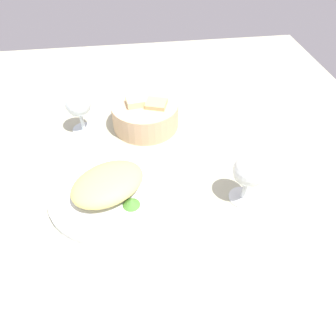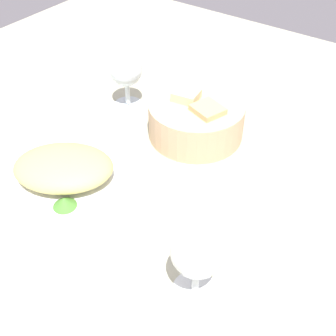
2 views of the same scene
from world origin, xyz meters
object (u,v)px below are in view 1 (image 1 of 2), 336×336
Objects in this scene: plate at (110,193)px; bread_basket at (146,115)px; wine_glass_far at (78,106)px; wine_glass_near at (249,173)px.

bread_basket is at bearing 67.16° from plate.
wine_glass_far is at bearing 178.36° from bread_basket.
bread_basket is 1.55× the size of wine_glass_far.
wine_glass_near reaches higher than plate.
wine_glass_far is at bearing 105.69° from plate.
plate is 30.92cm from wine_glass_near.
wine_glass_near is at bearing -39.56° from wine_glass_far.
wine_glass_far is (-36.75, 30.36, -0.18)cm from wine_glass_near.
wine_glass_near is 47.67cm from wine_glass_far.
bread_basket reaches higher than plate.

